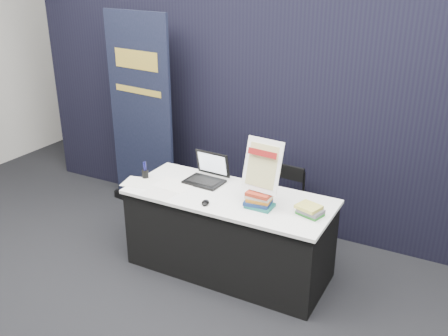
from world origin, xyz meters
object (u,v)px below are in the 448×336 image
Objects in this scene: book_stack_tall at (260,199)px; info_sign at (262,166)px; laptop at (207,175)px; stacking_chair at (281,204)px; book_stack_short at (310,211)px; pullup_banner at (141,126)px; display_table at (229,233)px.

info_sign is (0.00, 0.03, 0.28)m from book_stack_tall.
stacking_chair is (0.56, 0.46, -0.37)m from laptop.
laptop reaches higher than book_stack_short.
laptop is 0.16× the size of pullup_banner.
pullup_banner reaches higher than book_stack_short.
laptop is 0.80× the size of info_sign.
book_stack_short is 0.52× the size of info_sign.
pullup_banner is at bearing 161.74° from book_stack_short.
pullup_banner is at bearing 163.27° from info_sign.
stacking_chair is at bearing 96.91° from book_stack_tall.
laptop is 0.74m from info_sign.
laptop is at bearing 152.50° from display_table.
book_stack_short reaches higher than display_table.
info_sign is (-0.41, -0.02, 0.31)m from book_stack_short.
book_stack_short is 0.51m from info_sign.
book_stack_tall reaches higher than stacking_chair.
book_stack_tall is 0.89× the size of book_stack_short.
display_table is at bearing 177.69° from info_sign.
display_table is 7.76× the size of book_stack_short.
info_sign is 0.94m from stacking_chair.
display_table is 0.79m from info_sign.
book_stack_short is (0.73, -0.03, 0.42)m from display_table.
book_stack_tall reaches higher than book_stack_short.
info_sign is (0.32, -0.05, 0.72)m from display_table.
display_table is 8.70× the size of book_stack_tall.
pullup_banner reaches higher than stacking_chair.
pullup_banner is at bearing 157.95° from laptop.
laptop reaches higher than stacking_chair.
book_stack_short is 0.89m from stacking_chair.
laptop is at bearing 159.18° from book_stack_tall.
laptop is 0.69m from book_stack_tall.
info_sign reaches higher than book_stack_tall.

